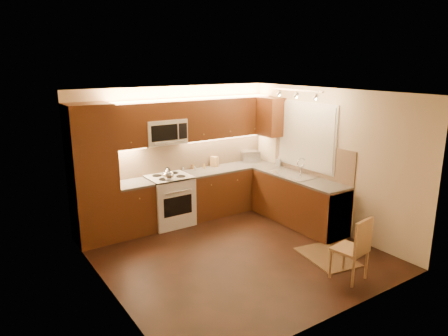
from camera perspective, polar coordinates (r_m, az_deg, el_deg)
floor at (r=6.63m, az=1.59°, el=-11.71°), size 4.00×4.00×0.01m
ceiling at (r=5.97m, az=1.76°, el=10.39°), size 4.00×4.00×0.01m
wall_back at (r=7.85m, az=-6.81°, el=2.04°), size 4.00×0.01×2.50m
wall_front at (r=4.78m, az=15.79°, el=-6.60°), size 4.00×0.01×2.50m
wall_left at (r=5.33m, az=-16.21°, el=-4.43°), size 0.01×4.00×2.50m
wall_right at (r=7.48m, az=14.27°, el=1.09°), size 0.01×4.00×2.50m
pantry at (r=7.02m, az=-17.72°, el=-0.88°), size 0.70×0.60×2.30m
base_cab_back_left at (r=7.43m, az=-12.40°, el=-5.51°), size 0.62×0.60×0.86m
counter_back_left at (r=7.29m, az=-12.59°, el=-2.18°), size 0.62×0.60×0.04m
base_cab_back_right at (r=8.32m, az=0.70°, el=-2.98°), size 1.92×0.60×0.86m
counter_back_right at (r=8.20m, az=0.71°, el=0.02°), size 1.92×0.60×0.04m
base_cab_right at (r=7.76m, az=10.21°, el=-4.51°), size 0.60×2.00×0.86m
counter_right at (r=7.63m, az=10.36°, el=-1.31°), size 0.60×2.00×0.04m
dishwasher at (r=7.31m, az=14.02°, el=-5.94°), size 0.58×0.60×0.84m
backsplash_back at (r=8.01m, az=-4.54°, el=1.99°), size 3.30×0.02×0.60m
backsplash_right at (r=7.75m, az=12.02°, el=1.29°), size 0.02×2.00×0.60m
upper_cab_back_left at (r=7.19m, az=-13.39°, el=5.68°), size 0.62×0.35×0.75m
upper_cab_back_right at (r=8.11m, az=0.23°, el=7.03°), size 1.92×0.35×0.75m
upper_cab_bridge at (r=7.43m, az=-8.46°, el=7.90°), size 0.76×0.35×0.31m
upper_cab_right_corner at (r=8.24m, az=6.46°, el=7.06°), size 0.35×0.50×0.75m
stove at (r=7.65m, az=-7.52°, el=-4.45°), size 0.76×0.65×0.92m
microwave at (r=7.46m, az=-8.30°, el=5.03°), size 0.76×0.38×0.44m
window_frame at (r=7.77m, az=11.35°, el=4.37°), size 0.03×1.44×1.24m
window_blinds at (r=7.76m, az=11.25°, el=4.36°), size 0.02×1.36×1.16m
sink at (r=7.71m, az=9.62°, el=-0.39°), size 0.52×0.86×0.15m
faucet at (r=7.81m, az=10.61°, el=0.34°), size 0.20×0.04×0.30m
track_light_bar at (r=7.26m, az=10.06°, el=10.59°), size 0.04×1.20×0.03m
kettle at (r=7.25m, az=-7.75°, el=-0.76°), size 0.22×0.22×0.23m
toaster_oven at (r=8.66m, az=3.58°, el=1.67°), size 0.44×0.38×0.22m
knife_block at (r=8.20m, az=-1.34°, el=0.89°), size 0.14×0.17×0.20m
spice_jar_a at (r=7.93m, az=-5.65°, el=-0.08°), size 0.04×0.04×0.08m
spice_jar_b at (r=8.02m, az=-4.37°, el=0.16°), size 0.06×0.06×0.10m
spice_jar_c at (r=7.90m, az=-4.07°, el=-0.07°), size 0.05×0.05×0.09m
spice_jar_d at (r=8.03m, az=-2.77°, el=0.21°), size 0.05×0.05×0.10m
soap_bottle at (r=8.34m, az=7.57°, el=0.97°), size 0.11×0.12×0.19m
rug at (r=6.69m, az=14.09°, el=-11.83°), size 0.77×1.03×0.01m
dining_chair at (r=5.99m, az=17.01°, el=-10.51°), size 0.46×0.46×0.91m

